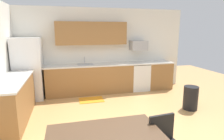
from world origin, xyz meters
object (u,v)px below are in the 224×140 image
object	(u,v)px
microwave	(139,46)
trash_bin	(191,98)
oven_range	(139,76)
refrigerator	(29,69)

from	to	relation	value
microwave	trash_bin	xyz separation A→B (m)	(0.65, -2.01, -1.19)
oven_range	microwave	bearing A→B (deg)	90.00
refrigerator	trash_bin	distance (m)	4.52
refrigerator	microwave	xyz separation A→B (m)	(3.45, 0.18, 0.60)
refrigerator	oven_range	bearing A→B (deg)	1.33
oven_range	microwave	distance (m)	1.04
trash_bin	microwave	bearing A→B (deg)	107.85
microwave	trash_bin	size ratio (longest dim) A/B	0.90
microwave	trash_bin	bearing A→B (deg)	-72.15
microwave	refrigerator	bearing A→B (deg)	-177.01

